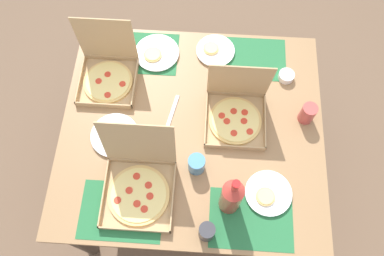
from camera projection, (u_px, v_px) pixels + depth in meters
ground_plane at (192, 174)px, 2.49m from camera, size 6.00×6.00×0.00m
dining_table at (192, 137)px, 1.91m from camera, size 1.25×1.13×0.74m
placemat_near_left at (122, 211)px, 1.65m from camera, size 0.36×0.26×0.00m
placemat_near_right at (251, 219)px, 1.64m from camera, size 0.36×0.26×0.00m
placemat_far_left at (143, 53)px, 1.99m from camera, size 0.36×0.26×0.00m
placemat_far_right at (251, 59)px, 1.97m from camera, size 0.36×0.26×0.00m
pizza_box_edge_far at (108, 72)px, 1.88m from camera, size 0.28×0.28×0.32m
pizza_box_corner_left at (236, 112)px, 1.79m from camera, size 0.29×0.29×0.32m
pizza_box_corner_right at (139, 184)px, 1.65m from camera, size 0.31×0.35×0.34m
plate_far_right at (215, 51)px, 1.98m from camera, size 0.20×0.20×0.03m
plate_near_left at (115, 135)px, 1.79m from camera, size 0.22×0.22×0.03m
plate_near_right at (157, 53)px, 1.98m from camera, size 0.23×0.23×0.03m
plate_far_left at (268, 194)px, 1.67m from camera, size 0.21×0.21×0.03m
soda_bottle at (231, 196)px, 1.54m from camera, size 0.09×0.09×0.32m
cup_clear_left at (308, 113)px, 1.79m from camera, size 0.07×0.07×0.11m
cup_clear_right at (207, 232)px, 1.56m from camera, size 0.07×0.07×0.11m
cup_red at (197, 164)px, 1.69m from camera, size 0.08×0.08×0.09m
condiment_bowl at (286, 76)px, 1.91m from camera, size 0.08×0.08×0.04m
knife_by_near_left at (172, 114)px, 1.84m from camera, size 0.06×0.21×0.00m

